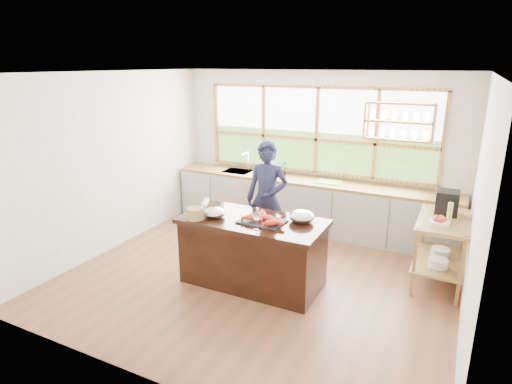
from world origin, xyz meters
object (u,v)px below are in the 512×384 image
Objects in this scene: island at (253,251)px; espresso_machine at (447,202)px; wicker_basket at (195,213)px; cook at (267,199)px.

espresso_machine is (2.19, 1.32, 0.60)m from island.
island is at bearing 24.87° from wicker_basket.
cook is 1.30m from wicker_basket.
island is 0.89m from wicker_basket.
espresso_machine is at bearing 31.17° from island.
cook is at bearing -171.08° from espresso_machine.
espresso_machine is 1.38× the size of wicker_basket.
cook is 5.53× the size of espresso_machine.
espresso_machine is (2.42, 0.41, 0.18)m from cook.
cook is 2.46m from espresso_machine.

